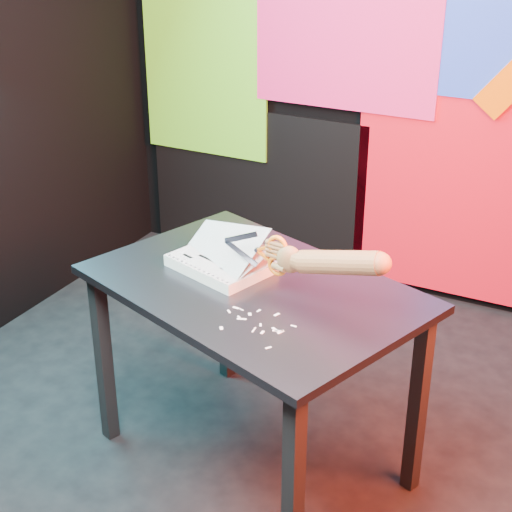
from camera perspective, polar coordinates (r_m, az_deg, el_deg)
The scene contains 7 objects.
room at distance 2.55m, azimuth -0.25°, elevation 11.16°, with size 3.01×3.01×2.71m.
backdrop at distance 3.94m, azimuth 10.60°, elevation 10.06°, with size 2.88×0.05×2.08m.
work_table at distance 2.71m, azimuth -0.18°, elevation -3.95°, with size 1.29×1.06×0.75m.
printout_stack at distance 2.76m, azimuth -2.57°, elevation -0.50°, with size 0.39×0.33×0.18m.
scissors at distance 2.55m, azimuth 1.24°, elevation 0.11°, with size 0.25×0.04×0.15m.
hand_forearm at distance 2.44m, azimuth 5.45°, elevation -0.42°, with size 0.43×0.11×0.16m.
paper_clippings at distance 2.43m, azimuth 0.16°, elevation -4.91°, with size 0.24×0.21×0.00m.
Camera 1 is at (1.14, -2.19, 1.99)m, focal length 55.00 mm.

